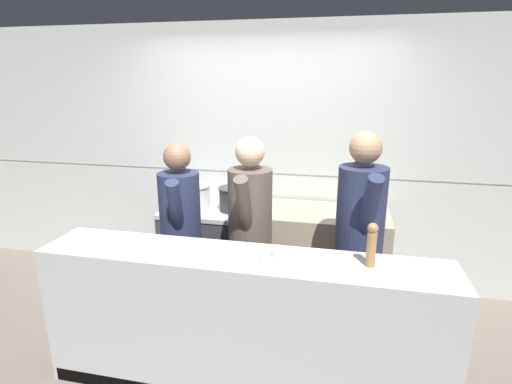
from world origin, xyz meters
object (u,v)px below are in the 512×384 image
(oven_range, at_px, (213,248))
(mixing_bowl_steel, at_px, (350,208))
(chef_sous, at_px, (250,231))
(pepper_mill, at_px, (372,244))
(chef_head_cook, at_px, (181,231))
(stock_pot, at_px, (193,195))
(plated_dish_appetiser, at_px, (278,254))
(sauce_pot, at_px, (233,198))
(plated_dish_main, at_px, (137,244))
(chef_line, at_px, (359,235))

(oven_range, distance_m, mixing_bowl_steel, 1.40)
(chef_sous, bearing_deg, oven_range, 126.77)
(pepper_mill, bearing_deg, chef_sous, 147.37)
(mixing_bowl_steel, height_order, chef_head_cook, chef_head_cook)
(oven_range, relative_size, stock_pot, 2.51)
(plated_dish_appetiser, distance_m, pepper_mill, 0.57)
(sauce_pot, height_order, plated_dish_appetiser, sauce_pot)
(plated_dish_main, bearing_deg, chef_head_cook, 81.55)
(chef_line, bearing_deg, plated_dish_main, -169.41)
(plated_dish_appetiser, bearing_deg, chef_head_cook, 148.50)
(chef_sous, bearing_deg, chef_head_cook, -179.72)
(mixing_bowl_steel, bearing_deg, plated_dish_appetiser, -109.87)
(plated_dish_main, bearing_deg, mixing_bowl_steel, 41.80)
(chef_sous, bearing_deg, stock_pot, 136.15)
(chef_line, bearing_deg, stock_pot, 146.31)
(pepper_mill, bearing_deg, oven_range, 138.73)
(plated_dish_main, relative_size, chef_sous, 0.16)
(mixing_bowl_steel, xyz_separation_m, plated_dish_main, (-1.41, -1.26, 0.05))
(pepper_mill, height_order, chef_sous, chef_sous)
(oven_range, height_order, pepper_mill, pepper_mill)
(mixing_bowl_steel, bearing_deg, pepper_mill, -85.06)
(plated_dish_main, bearing_deg, pepper_mill, 0.64)
(chef_sous, bearing_deg, plated_dish_main, -140.41)
(oven_range, relative_size, mixing_bowl_steel, 3.15)
(chef_head_cook, bearing_deg, chef_line, -13.83)
(mixing_bowl_steel, bearing_deg, chef_sous, -137.79)
(oven_range, relative_size, chef_head_cook, 0.56)
(pepper_mill, bearing_deg, plated_dish_appetiser, -179.73)
(oven_range, height_order, chef_head_cook, chef_head_cook)
(pepper_mill, relative_size, chef_head_cook, 0.17)
(chef_line, bearing_deg, chef_head_cook, 170.28)
(oven_range, height_order, plated_dish_appetiser, plated_dish_appetiser)
(plated_dish_appetiser, xyz_separation_m, chef_head_cook, (-0.88, 0.54, -0.12))
(pepper_mill, relative_size, chef_line, 0.16)
(mixing_bowl_steel, bearing_deg, sauce_pot, -176.44)
(oven_range, relative_size, chef_line, 0.52)
(plated_dish_appetiser, xyz_separation_m, chef_line, (0.51, 0.57, -0.05))
(sauce_pot, bearing_deg, chef_line, -28.32)
(chef_head_cook, bearing_deg, mixing_bowl_steel, 12.91)
(oven_range, distance_m, stock_pot, 0.58)
(oven_range, bearing_deg, chef_line, -26.10)
(sauce_pot, xyz_separation_m, plated_dish_main, (-0.34, -1.19, 0.01))
(oven_range, height_order, mixing_bowl_steel, mixing_bowl_steel)
(plated_dish_main, relative_size, pepper_mill, 0.96)
(mixing_bowl_steel, distance_m, chef_head_cook, 1.51)
(plated_dish_appetiser, xyz_separation_m, chef_sous, (-0.31, 0.56, -0.09))
(mixing_bowl_steel, height_order, pepper_mill, pepper_mill)
(plated_dish_main, height_order, pepper_mill, pepper_mill)
(mixing_bowl_steel, height_order, chef_line, chef_line)
(sauce_pot, distance_m, mixing_bowl_steel, 1.07)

